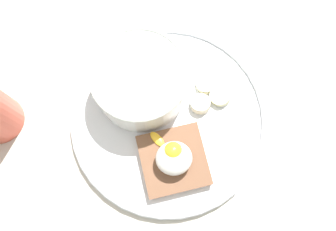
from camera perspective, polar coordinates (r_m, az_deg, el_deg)
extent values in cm
cube|color=beige|center=(57.30, 0.00, -0.98)|extent=(120.00, 120.00, 2.00)
cylinder|color=white|center=(55.84, 0.00, -0.63)|extent=(29.04, 29.04, 1.00)
torus|color=white|center=(55.06, 0.00, -0.43)|extent=(28.84, 28.84, 0.60)
cylinder|color=white|center=(53.45, -4.27, 5.17)|extent=(13.40, 13.40, 6.99)
torus|color=white|center=(50.18, -4.56, 6.49)|extent=(13.60, 13.60, 0.60)
cylinder|color=beige|center=(53.69, -4.25, 5.08)|extent=(12.00, 12.00, 6.07)
ellipsoid|color=beige|center=(51.03, -4.48, 6.13)|extent=(11.40, 11.40, 1.20)
ellipsoid|color=tan|center=(51.27, -4.78, 7.66)|extent=(1.41, 0.95, 0.59)
ellipsoid|color=tan|center=(51.90, -2.87, 9.96)|extent=(1.43, 2.03, 0.81)
ellipsoid|color=tan|center=(50.05, -2.99, 4.32)|extent=(1.66, 1.72, 0.63)
ellipsoid|color=tan|center=(50.49, -4.33, 5.29)|extent=(0.85, 1.22, 0.50)
ellipsoid|color=tan|center=(50.54, -1.88, 6.20)|extent=(1.94, 1.57, 0.72)
ellipsoid|color=#A77A5C|center=(49.42, -3.18, 2.37)|extent=(1.53, 2.12, 0.84)
cube|color=brown|center=(52.76, 1.21, -6.75)|extent=(10.02, 10.02, 0.30)
cube|color=#A16D4E|center=(53.45, 1.19, -6.84)|extent=(9.83, 9.83, 1.58)
ellipsoid|color=white|center=(50.97, 1.25, -6.49)|extent=(5.01, 4.68, 3.42)
sphere|color=yellow|center=(50.22, 0.50, -5.53)|extent=(2.58, 2.58, 2.58)
ellipsoid|color=yellow|center=(52.92, -1.63, -3.64)|extent=(2.55, 2.91, 0.36)
cylinder|color=#F0E4BF|center=(55.36, 4.97, 1.78)|extent=(3.43, 3.58, 1.80)
cylinder|color=#BBB295|center=(54.79, 5.02, 1.95)|extent=(0.61, 0.62, 0.23)
cylinder|color=beige|center=(56.62, 5.73, 4.74)|extent=(3.77, 3.80, 1.12)
cylinder|color=#B9B18B|center=(56.21, 5.77, 4.88)|extent=(0.68, 0.68, 0.17)
cylinder|color=beige|center=(56.14, 7.96, 2.96)|extent=(4.07, 3.98, 1.62)
cylinder|color=#B8B68D|center=(55.66, 8.03, 3.11)|extent=(0.72, 0.71, 0.23)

